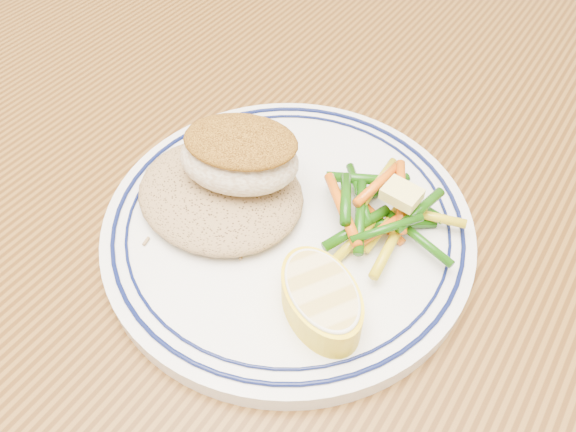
# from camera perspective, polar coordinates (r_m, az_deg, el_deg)

# --- Properties ---
(dining_table) EXTENTS (1.50, 0.90, 0.75)m
(dining_table) POSITION_cam_1_polar(r_m,az_deg,el_deg) (0.49, 3.28, -9.10)
(dining_table) COLOR #4A2C0E
(dining_table) RESTS_ON ground
(plate) EXTENTS (0.27, 0.27, 0.02)m
(plate) POSITION_cam_1_polar(r_m,az_deg,el_deg) (0.41, 0.00, -0.95)
(plate) COLOR white
(plate) RESTS_ON dining_table
(rice_pilaf) EXTENTS (0.13, 0.11, 0.02)m
(rice_pilaf) POSITION_cam_1_polar(r_m,az_deg,el_deg) (0.41, -6.91, 2.63)
(rice_pilaf) COLOR olive
(rice_pilaf) RESTS_ON plate
(fish_fillet) EXTENTS (0.10, 0.09, 0.04)m
(fish_fillet) POSITION_cam_1_polar(r_m,az_deg,el_deg) (0.40, -4.95, 6.21)
(fish_fillet) COLOR beige
(fish_fillet) RESTS_ON rice_pilaf
(vegetable_pile) EXTENTS (0.11, 0.10, 0.03)m
(vegetable_pile) POSITION_cam_1_polar(r_m,az_deg,el_deg) (0.40, 9.36, 0.58)
(vegetable_pile) COLOR #E45D0B
(vegetable_pile) RESTS_ON plate
(butter_pat) EXTENTS (0.03, 0.02, 0.01)m
(butter_pat) POSITION_cam_1_polar(r_m,az_deg,el_deg) (0.38, 11.49, 2.20)
(butter_pat) COLOR #FCED7B
(butter_pat) RESTS_ON vegetable_pile
(lemon_wedge) EXTENTS (0.09, 0.09, 0.03)m
(lemon_wedge) POSITION_cam_1_polar(r_m,az_deg,el_deg) (0.35, 3.37, -8.40)
(lemon_wedge) COLOR yellow
(lemon_wedge) RESTS_ON plate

